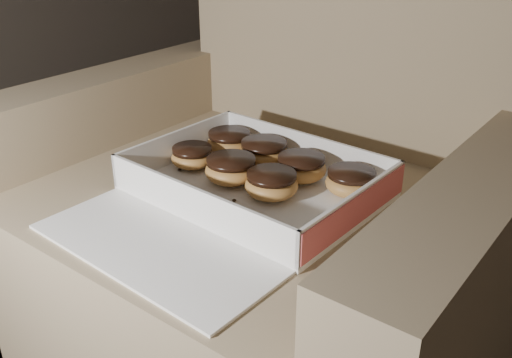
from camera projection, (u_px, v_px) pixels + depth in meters
The scene contains 15 objects.
floor at pixel (242, 318), 1.34m from camera, with size 4.50×4.50×0.00m, color black.
armchair at pixel (269, 233), 1.12m from camera, with size 0.91×0.77×0.95m.
bakery_box at pixel (241, 196), 0.96m from camera, with size 0.42×0.48×0.07m.
donut_a at pixel (264, 152), 1.08m from camera, with size 0.09×0.09×0.05m.
donut_b at pixel (192, 156), 1.07m from camera, with size 0.08×0.08×0.04m.
donut_c at pixel (230, 142), 1.13m from camera, with size 0.09×0.09×0.04m.
donut_d at pixel (271, 184), 0.96m from camera, with size 0.09×0.09×0.05m.
donut_e at pixel (301, 167), 1.02m from camera, with size 0.09×0.09×0.05m.
donut_f at pixel (351, 182), 0.97m from camera, with size 0.09×0.09×0.04m.
donut_g at pixel (231, 169), 1.01m from camera, with size 0.09×0.09×0.05m.
crumb_a at pixel (219, 208), 0.93m from camera, with size 0.01×0.01×0.00m, color black.
crumb_b at pixel (180, 170), 1.06m from camera, with size 0.01×0.01×0.00m, color black.
crumb_c at pixel (276, 236), 0.85m from camera, with size 0.01×0.01×0.00m, color black.
crumb_d at pixel (160, 180), 1.02m from camera, with size 0.01×0.01×0.00m, color black.
crumb_e at pixel (234, 200), 0.95m from camera, with size 0.01×0.01×0.00m, color black.
Camera 1 is at (0.68, -0.82, 0.88)m, focal length 40.00 mm.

